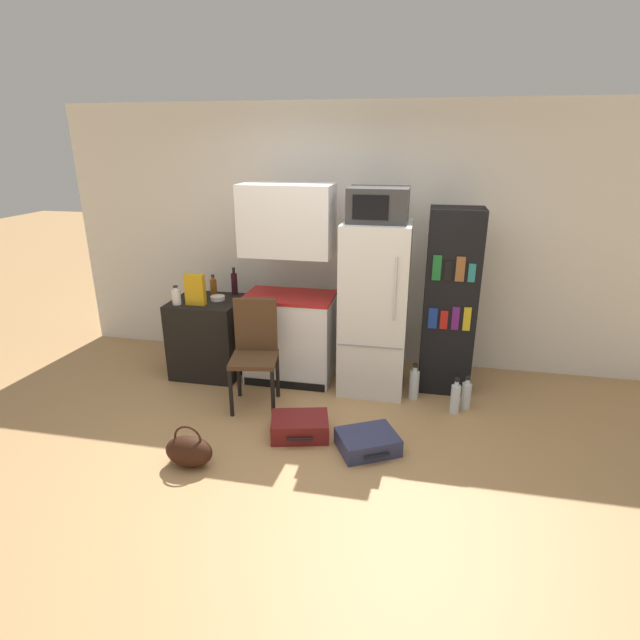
{
  "coord_description": "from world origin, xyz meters",
  "views": [
    {
      "loc": [
        0.78,
        -3.11,
        2.28
      ],
      "look_at": [
        -0.03,
        0.85,
        0.82
      ],
      "focal_mm": 28.0,
      "sensor_mm": 36.0,
      "label": 1
    }
  ],
  "objects_px": {
    "handbag": "(189,451)",
    "chair": "(255,344)",
    "bookshelf": "(450,303)",
    "microwave": "(378,205)",
    "water_bottle_middle": "(414,384)",
    "water_bottle_front": "(455,398)",
    "cereal_box": "(195,290)",
    "suitcase_large_flat": "(300,427)",
    "side_table": "(209,336)",
    "suitcase_small_flat": "(368,442)",
    "bowl": "(218,298)",
    "kitchen_hutch": "(289,294)",
    "bottle_clear_short": "(192,293)",
    "bottle_milk_white": "(176,297)",
    "bottle_wine_dark": "(234,283)",
    "water_bottle_back": "(466,395)",
    "bottle_amber_beer": "(213,286)",
    "refrigerator": "(374,309)"
  },
  "relations": [
    {
      "from": "kitchen_hutch",
      "to": "bottle_milk_white",
      "type": "distance_m",
      "value": 1.09
    },
    {
      "from": "bookshelf",
      "to": "chair",
      "type": "distance_m",
      "value": 1.83
    },
    {
      "from": "cereal_box",
      "to": "suitcase_large_flat",
      "type": "relative_size",
      "value": 0.57
    },
    {
      "from": "bottle_amber_beer",
      "to": "refrigerator",
      "type": "bearing_deg",
      "value": -6.58
    },
    {
      "from": "side_table",
      "to": "bottle_clear_short",
      "type": "bearing_deg",
      "value": -167.66
    },
    {
      "from": "side_table",
      "to": "bottle_wine_dark",
      "type": "relative_size",
      "value": 2.81
    },
    {
      "from": "bottle_clear_short",
      "to": "bottle_milk_white",
      "type": "distance_m",
      "value": 0.18
    },
    {
      "from": "side_table",
      "to": "chair",
      "type": "xyz_separation_m",
      "value": [
        0.67,
        -0.51,
        0.17
      ]
    },
    {
      "from": "microwave",
      "to": "handbag",
      "type": "height_order",
      "value": "microwave"
    },
    {
      "from": "refrigerator",
      "to": "bottle_wine_dark",
      "type": "bearing_deg",
      "value": 170.23
    },
    {
      "from": "side_table",
      "to": "handbag",
      "type": "bearing_deg",
      "value": -72.47
    },
    {
      "from": "side_table",
      "to": "bottle_amber_beer",
      "type": "xyz_separation_m",
      "value": [
        0.0,
        0.19,
        0.48
      ]
    },
    {
      "from": "bottle_wine_dark",
      "to": "cereal_box",
      "type": "distance_m",
      "value": 0.48
    },
    {
      "from": "chair",
      "to": "water_bottle_middle",
      "type": "height_order",
      "value": "chair"
    },
    {
      "from": "water_bottle_back",
      "to": "bowl",
      "type": "bearing_deg",
      "value": 173.3
    },
    {
      "from": "bowl",
      "to": "handbag",
      "type": "relative_size",
      "value": 0.39
    },
    {
      "from": "cereal_box",
      "to": "handbag",
      "type": "height_order",
      "value": "cereal_box"
    },
    {
      "from": "microwave",
      "to": "water_bottle_middle",
      "type": "xyz_separation_m",
      "value": [
        0.41,
        -0.17,
        -1.61
      ]
    },
    {
      "from": "bottle_clear_short",
      "to": "cereal_box",
      "type": "height_order",
      "value": "cereal_box"
    },
    {
      "from": "bookshelf",
      "to": "water_bottle_front",
      "type": "relative_size",
      "value": 5.2
    },
    {
      "from": "handbag",
      "to": "chair",
      "type": "bearing_deg",
      "value": 80.0
    },
    {
      "from": "bottle_milk_white",
      "to": "bottle_amber_beer",
      "type": "height_order",
      "value": "bottle_amber_beer"
    },
    {
      "from": "microwave",
      "to": "water_bottle_back",
      "type": "xyz_separation_m",
      "value": [
        0.87,
        -0.26,
        -1.62
      ]
    },
    {
      "from": "bowl",
      "to": "chair",
      "type": "distance_m",
      "value": 0.81
    },
    {
      "from": "suitcase_small_flat",
      "to": "water_bottle_front",
      "type": "bearing_deg",
      "value": 18.57
    },
    {
      "from": "side_table",
      "to": "suitcase_small_flat",
      "type": "distance_m",
      "value": 2.09
    },
    {
      "from": "bottle_amber_beer",
      "to": "handbag",
      "type": "xyz_separation_m",
      "value": [
        0.48,
        -1.74,
        -0.74
      ]
    },
    {
      "from": "bottle_milk_white",
      "to": "water_bottle_middle",
      "type": "xyz_separation_m",
      "value": [
        2.3,
        0.02,
        -0.71
      ]
    },
    {
      "from": "water_bottle_middle",
      "to": "water_bottle_back",
      "type": "bearing_deg",
      "value": -11.4
    },
    {
      "from": "refrigerator",
      "to": "bowl",
      "type": "xyz_separation_m",
      "value": [
        -1.56,
        0.03,
        -0.0
      ]
    },
    {
      "from": "kitchen_hutch",
      "to": "handbag",
      "type": "bearing_deg",
      "value": -102.79
    },
    {
      "from": "cereal_box",
      "to": "suitcase_large_flat",
      "type": "height_order",
      "value": "cereal_box"
    },
    {
      "from": "bookshelf",
      "to": "bottle_clear_short",
      "type": "height_order",
      "value": "bookshelf"
    },
    {
      "from": "microwave",
      "to": "cereal_box",
      "type": "distance_m",
      "value": 1.9
    },
    {
      "from": "chair",
      "to": "suitcase_large_flat",
      "type": "distance_m",
      "value": 0.86
    },
    {
      "from": "microwave",
      "to": "bottle_amber_beer",
      "type": "height_order",
      "value": "microwave"
    },
    {
      "from": "bottle_amber_beer",
      "to": "cereal_box",
      "type": "distance_m",
      "value": 0.36
    },
    {
      "from": "cereal_box",
      "to": "bottle_milk_white",
      "type": "bearing_deg",
      "value": -172.18
    },
    {
      "from": "bottle_wine_dark",
      "to": "suitcase_small_flat",
      "type": "bearing_deg",
      "value": -40.79
    },
    {
      "from": "microwave",
      "to": "water_bottle_middle",
      "type": "bearing_deg",
      "value": -21.93
    },
    {
      "from": "microwave",
      "to": "bottle_wine_dark",
      "type": "bearing_deg",
      "value": 170.17
    },
    {
      "from": "bottle_wine_dark",
      "to": "water_bottle_middle",
      "type": "bearing_deg",
      "value": -12.6
    },
    {
      "from": "bottle_clear_short",
      "to": "bottle_milk_white",
      "type": "height_order",
      "value": "bottle_milk_white"
    },
    {
      "from": "chair",
      "to": "kitchen_hutch",
      "type": "bearing_deg",
      "value": 62.42
    },
    {
      "from": "water_bottle_middle",
      "to": "bottle_milk_white",
      "type": "bearing_deg",
      "value": -179.54
    },
    {
      "from": "bottle_amber_beer",
      "to": "suitcase_small_flat",
      "type": "xyz_separation_m",
      "value": [
        1.75,
        -1.28,
        -0.8
      ]
    },
    {
      "from": "suitcase_large_flat",
      "to": "bottle_milk_white",
      "type": "bearing_deg",
      "value": 136.67
    },
    {
      "from": "bowl",
      "to": "bookshelf",
      "type": "bearing_deg",
      "value": 2.42
    },
    {
      "from": "bookshelf",
      "to": "handbag",
      "type": "xyz_separation_m",
      "value": [
        -1.87,
        -1.66,
        -0.74
      ]
    },
    {
      "from": "kitchen_hutch",
      "to": "bowl",
      "type": "xyz_separation_m",
      "value": [
        -0.73,
        -0.01,
        -0.08
      ]
    }
  ]
}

